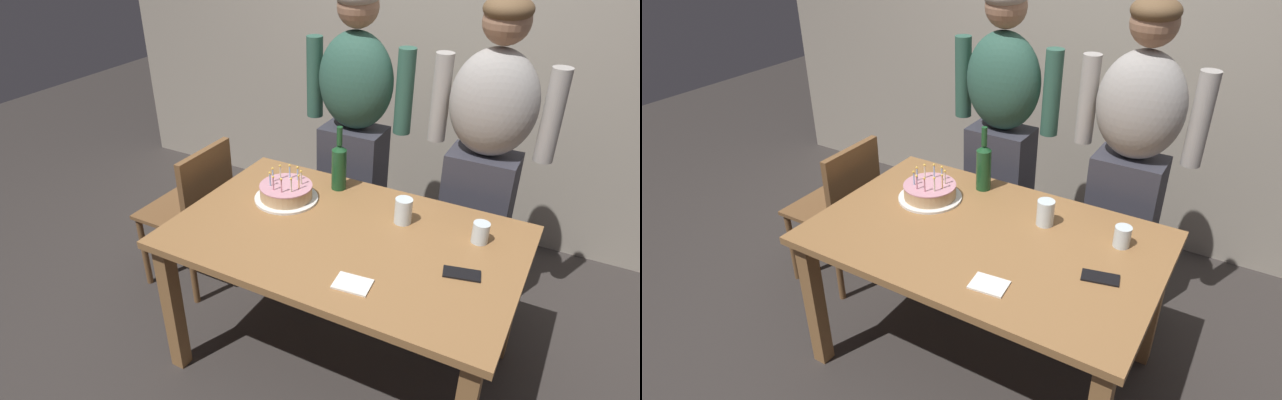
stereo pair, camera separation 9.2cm
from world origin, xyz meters
TOP-DOWN VIEW (x-y plane):
  - ground_plane at (0.00, 0.00)m, footprint 10.00×10.00m
  - back_wall at (0.00, 1.55)m, footprint 5.20×0.10m
  - dining_table at (0.00, 0.00)m, footprint 1.50×0.96m
  - birthday_cake at (-0.39, 0.14)m, footprint 0.31×0.31m
  - water_glass_near at (0.53, 0.22)m, footprint 0.07×0.07m
  - water_glass_far at (0.18, 0.21)m, footprint 0.08×0.08m
  - wine_bottle at (-0.21, 0.36)m, footprint 0.07×0.07m
  - cell_phone at (0.52, -0.04)m, footprint 0.16×0.10m
  - napkin_stack at (0.18, -0.30)m, footprint 0.15×0.12m
  - person_man_bearded at (-0.30, 0.72)m, footprint 0.61×0.27m
  - person_woman_cardigan at (0.40, 0.72)m, footprint 0.61×0.27m
  - dining_chair at (-1.00, 0.16)m, footprint 0.42×0.42m

SIDE VIEW (x-z plane):
  - ground_plane at x=0.00m, z-range 0.00..0.00m
  - dining_chair at x=-1.00m, z-range 0.08..0.95m
  - dining_table at x=0.00m, z-range 0.27..1.01m
  - cell_phone at x=0.52m, z-range 0.74..0.75m
  - napkin_stack at x=0.18m, z-range 0.74..0.75m
  - birthday_cake at x=-0.39m, z-range 0.70..0.85m
  - water_glass_near at x=0.53m, z-range 0.74..0.83m
  - water_glass_far at x=0.18m, z-range 0.74..0.86m
  - wine_bottle at x=-0.21m, z-range 0.70..1.03m
  - person_man_bearded at x=-0.30m, z-range 0.04..1.70m
  - person_woman_cardigan at x=0.40m, z-range 0.04..1.70m
  - back_wall at x=0.00m, z-range 0.00..2.60m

